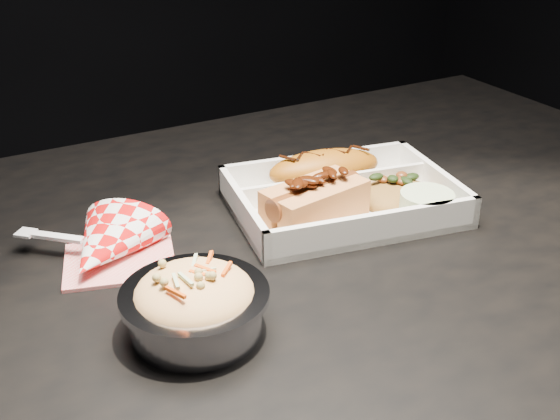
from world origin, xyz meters
The scene contains 8 objects.
dining_table centered at (0.00, 0.00, 0.66)m, with size 1.20×0.80×0.75m.
food_tray centered at (0.09, 0.04, 0.76)m, with size 0.28×0.22×0.04m.
fried_pastry centered at (0.10, 0.10, 0.78)m, with size 0.14×0.06×0.04m, color #9D560F.
hotdog centered at (0.04, 0.02, 0.78)m, with size 0.12×0.08×0.06m.
fried_rice_mound centered at (0.15, 0.02, 0.77)m, with size 0.10×0.08×0.03m, color olive.
cupcake_liner centered at (0.15, -0.03, 0.77)m, with size 0.06×0.06×0.03m, color beige.
foil_coleslaw_cup centered at (-0.15, -0.09, 0.78)m, with size 0.13×0.13×0.07m.
napkin_fork centered at (-0.18, 0.06, 0.77)m, with size 0.15×0.15×0.10m.
Camera 1 is at (-0.33, -0.56, 1.12)m, focal length 45.00 mm.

